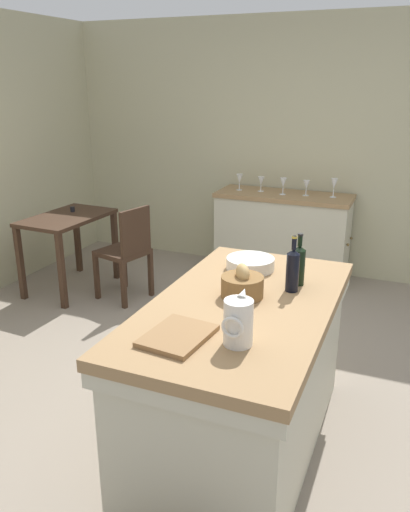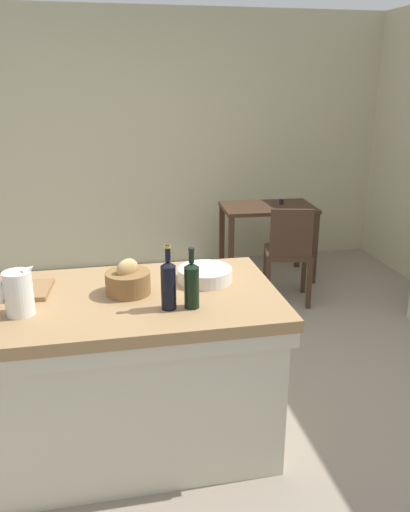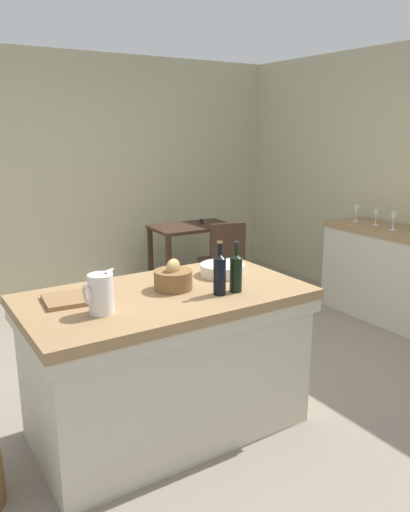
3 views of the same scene
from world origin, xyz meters
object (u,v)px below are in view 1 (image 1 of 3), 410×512
object	(u,v)px
writing_desk	(68,228)
bread_basket	(242,285)
side_cabinet	(282,236)
wine_bottle_amber	(293,269)
pitcher	(238,322)
wine_glass_far_left	(334,184)
wine_glass_middle	(283,183)
wine_bottle_dark	(299,264)
island_table	(241,370)
wine_glass_left	(306,185)
wine_glass_right	(261,181)
wash_bowl	(250,263)
wine_glass_far_right	(240,179)
cutting_board	(178,336)
wooden_chair	(127,250)

from	to	relation	value
writing_desk	bread_basket	bearing A→B (deg)	-123.22
side_cabinet	wine_bottle_amber	world-z (taller)	wine_bottle_amber
side_cabinet	pitcher	world-z (taller)	pitcher
wine_glass_far_left	wine_glass_middle	size ratio (longest dim) A/B	1.10
side_cabinet	wine_glass_far_left	size ratio (longest dim) A/B	7.38
wine_bottle_dark	wine_glass_middle	xyz separation A→B (m)	(2.29, 0.68, -0.00)
island_table	pitcher	world-z (taller)	pitcher
writing_desk	wine_glass_left	distance (m)	2.37
writing_desk	pitcher	bearing A→B (deg)	-129.41
wine_glass_left	wine_glass_right	xyz separation A→B (m)	(0.02, 0.47, 0.00)
wash_bowl	bread_basket	distance (m)	0.43
island_table	wine_bottle_dark	distance (m)	0.67
bread_basket	pitcher	bearing A→B (deg)	-163.30
wine_glass_left	side_cabinet	bearing A→B (deg)	89.84
side_cabinet	writing_desk	bearing A→B (deg)	121.58
wine_glass_left	wine_glass_right	bearing A→B (deg)	87.28
wine_glass_left	wine_glass_middle	size ratio (longest dim) A/B	0.90
side_cabinet	bread_basket	world-z (taller)	bread_basket
wine_glass_far_left	wine_bottle_amber	bearing A→B (deg)	-175.72
wine_glass_middle	wine_glass_far_right	xyz separation A→B (m)	(0.04, 0.47, -0.00)
cutting_board	wine_glass_right	size ratio (longest dim) A/B	2.18
side_cabinet	wine_glass_far_left	bearing A→B (deg)	-86.80
writing_desk	wine_bottle_amber	bearing A→B (deg)	-117.70
wooden_chair	wine_glass_middle	size ratio (longest dim) A/B	5.30
wine_glass_far_right	wine_glass_right	bearing A→B (deg)	-83.46
wooden_chair	wine_glass_far_left	xyz separation A→B (m)	(1.17, -1.66, 0.53)
writing_desk	wine_glass_right	distance (m)	1.99
pitcher	wine_bottle_dark	world-z (taller)	wine_bottle_dark
island_table	wine_bottle_amber	size ratio (longest dim) A/B	5.24
side_cabinet	cutting_board	xyz separation A→B (m)	(-3.18, -0.33, 0.45)
wash_bowl	wine_glass_middle	distance (m)	2.20
island_table	wine_bottle_amber	distance (m)	0.62
cutting_board	wine_glass_middle	world-z (taller)	wine_glass_middle
bread_basket	side_cabinet	bearing A→B (deg)	9.57
cutting_board	wine_bottle_amber	bearing A→B (deg)	-24.90
wooden_chair	wine_glass_left	bearing A→B (deg)	-50.68
wine_bottle_dark	wine_glass_far_left	distance (m)	2.37
pitcher	cutting_board	distance (m)	0.29
wine_bottle_amber	wine_glass_far_left	distance (m)	2.48
wine_bottle_dark	island_table	bearing A→B (deg)	149.71
island_table	wine_glass_right	bearing A→B (deg)	14.95
pitcher	wine_bottle_amber	bearing A→B (deg)	-6.22
wine_glass_left	wine_glass_right	distance (m)	0.47
wine_glass_middle	side_cabinet	bearing A→B (deg)	-7.37
pitcher	wine_glass_middle	distance (m)	3.14
wooden_chair	pitcher	distance (m)	2.70
pitcher	wine_glass_far_left	distance (m)	3.15
pitcher	wash_bowl	bearing A→B (deg)	14.62
island_table	side_cabinet	world-z (taller)	side_cabinet
side_cabinet	wine_bottle_dark	distance (m)	2.49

